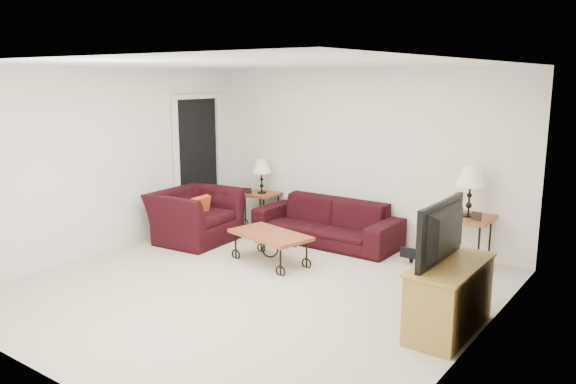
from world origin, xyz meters
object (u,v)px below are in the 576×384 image
object	(u,v)px
side_table_right	(466,241)
armchair	(195,216)
lamp_right	(470,191)
tv_stand	(449,297)
lamp_left	(262,176)
side_table_left	(262,210)
sofa	(326,222)
coffee_table	(270,248)
backpack	(412,248)
television	(451,233)

from	to	relation	value
side_table_right	armchair	distance (m)	3.80
lamp_right	tv_stand	world-z (taller)	lamp_right
lamp_left	lamp_right	xyz separation A→B (m)	(3.33, 0.00, 0.15)
side_table_left	tv_stand	world-z (taller)	tv_stand
side_table_left	lamp_right	world-z (taller)	lamp_right
sofa	coffee_table	bearing A→B (deg)	-94.28
sofa	lamp_left	world-z (taller)	lamp_left
armchair	backpack	distance (m)	3.14
lamp_left	lamp_right	bearing A→B (deg)	0.00
coffee_table	armchair	size ratio (longest dim) A/B	0.92
side_table_right	television	bearing A→B (deg)	-76.06
side_table_left	side_table_right	world-z (taller)	side_table_right
coffee_table	television	size ratio (longest dim) A/B	1.06
side_table_right	coffee_table	distance (m)	2.51
side_table_right	television	xyz separation A→B (m)	(0.49, -1.99, 0.64)
lamp_right	armchair	size ratio (longest dim) A/B	0.56
side_table_left	coffee_table	distance (m)	1.87
lamp_left	television	xyz separation A→B (m)	(3.82, -1.99, 0.15)
side_table_right	backpack	world-z (taller)	side_table_right
sofa	lamp_right	bearing A→B (deg)	5.18
side_table_left	coffee_table	bearing A→B (deg)	-48.16
lamp_right	television	distance (m)	2.05
sofa	television	distance (m)	3.14
lamp_left	armchair	bearing A→B (deg)	-102.16
side_table_right	armchair	world-z (taller)	armchair
side_table_left	television	xyz separation A→B (m)	(3.82, -1.99, 0.69)
sofa	lamp_left	xyz separation A→B (m)	(-1.34, 0.18, 0.50)
television	backpack	distance (m)	2.13
side_table_left	backpack	bearing A→B (deg)	-6.77
lamp_right	armchair	world-z (taller)	lamp_right
sofa	lamp_left	size ratio (longest dim) A/B	3.94
side_table_left	sofa	bearing A→B (deg)	-7.65
lamp_left	television	bearing A→B (deg)	-27.49
sofa	lamp_right	distance (m)	2.10
lamp_right	tv_stand	bearing A→B (deg)	-75.52
lamp_left	armchair	world-z (taller)	lamp_left
lamp_right	television	xyz separation A→B (m)	(0.49, -1.99, -0.01)
backpack	lamp_right	bearing A→B (deg)	11.28
coffee_table	tv_stand	size ratio (longest dim) A/B	0.95
sofa	backpack	world-z (taller)	sofa
armchair	television	world-z (taller)	television
armchair	backpack	bearing A→B (deg)	-78.10
coffee_table	backpack	xyz separation A→B (m)	(1.48, 1.07, 0.00)
side_table_left	backpack	world-z (taller)	side_table_left
side_table_right	tv_stand	xyz separation A→B (m)	(0.51, -1.99, 0.01)
side_table_left	armchair	size ratio (longest dim) A/B	0.47
sofa	lamp_right	size ratio (longest dim) A/B	3.31
sofa	side_table_left	distance (m)	1.35
armchair	coffee_table	bearing A→B (deg)	-101.06
coffee_table	sofa	bearing A→B (deg)	85.72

